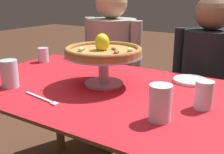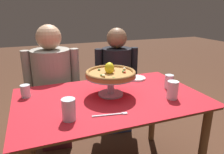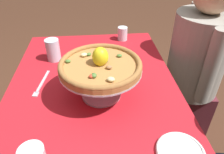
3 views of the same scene
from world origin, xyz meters
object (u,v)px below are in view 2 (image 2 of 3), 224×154
Objects in this scene: pizza_stand at (111,82)px; side_plate at (136,78)px; dinner_fork at (112,115)px; diner_right at (116,83)px; water_glass_back_left at (26,92)px; water_glass_side_right at (169,82)px; water_glass_front_left at (69,111)px; diner_left at (53,88)px; pizza at (111,73)px; water_glass_front_right at (172,91)px.

side_plate is at bearing 37.15° from pizza_stand.
diner_right reaches higher than dinner_fork.
water_glass_back_left is 0.08× the size of diner_right.
water_glass_side_right reaches higher than side_plate.
water_glass_side_right is at bearing -11.30° from water_glass_back_left.
dinner_fork is at bearing -8.33° from water_glass_front_left.
water_glass_back_left is 0.71× the size of water_glass_front_left.
diner_left is at bearing 151.92° from side_plate.
water_glass_back_left is at bearing 163.09° from pizza.
water_glass_front_right is (0.97, -0.40, 0.02)m from water_glass_back_left.
pizza_stand is 3.33× the size of water_glass_side_right.
diner_left is 1.05× the size of diner_right.
pizza_stand is at bearing 70.66° from dinner_fork.
pizza reaches higher than water_glass_side_right.
diner_right is at bearing 64.56° from pizza_stand.
pizza reaches higher than water_glass_front_left.
diner_right is at bearing 93.49° from water_glass_front_right.
diner_right reaches higher than side_plate.
pizza_stand is at bearing -60.71° from diner_left.
water_glass_side_right reaches higher than water_glass_back_left.
water_glass_front_left is 0.11× the size of diner_right.
diner_left is (-0.25, 0.93, -0.13)m from dinner_fork.
diner_left is (-0.84, 0.67, -0.18)m from water_glass_side_right.
diner_right reaches higher than water_glass_front_left.
water_glass_side_right is 1.09m from diner_left.
diner_left reaches higher than dinner_fork.
diner_left is at bearing 90.19° from water_glass_front_left.
water_glass_side_right is 0.65m from dinner_fork.
water_glass_front_left reaches higher than dinner_fork.
water_glass_back_left is at bearing 117.85° from water_glass_front_left.
pizza reaches higher than water_glass_back_left.
water_glass_front_right is (0.38, -0.22, -0.11)m from pizza.
pizza_stand is at bearing 36.67° from water_glass_front_left.
diner_left reaches higher than diner_right.
water_glass_front_right reaches higher than dinner_fork.
water_glass_side_right is at bearing 24.22° from dinner_fork.
water_glass_front_right is at bearing -85.71° from side_plate.
diner_right reaches higher than pizza.
pizza is at bearing -142.88° from side_plate.
water_glass_front_right is 1.15m from diner_left.
side_plate is 0.80× the size of dinner_fork.
diner_right is at bearing 102.22° from water_glass_side_right.
side_plate is (0.70, 0.52, -0.05)m from water_glass_front_left.
pizza_stand is 0.49m from water_glass_side_right.
pizza reaches higher than water_glass_front_right.
water_glass_front_left is at bearing -62.15° from water_glass_back_left.
diner_left reaches higher than water_glass_back_left.
water_glass_front_right is at bearing -22.45° from water_glass_back_left.
water_glass_front_right is at bearing -118.39° from water_glass_side_right.
water_glass_front_right is at bearing -30.16° from pizza.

